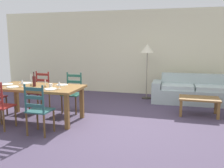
{
  "coord_description": "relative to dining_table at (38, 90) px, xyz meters",
  "views": [
    {
      "loc": [
        1.43,
        -4.74,
        1.7
      ],
      "look_at": [
        -0.05,
        0.59,
        0.75
      ],
      "focal_mm": 39.57,
      "sensor_mm": 36.0,
      "label": 1
    }
  ],
  "objects": [
    {
      "name": "wine_glass_near_right",
      "position": [
        0.59,
        -0.16,
        0.2
      ],
      "size": [
        0.06,
        0.06,
        0.16
      ],
      "color": "white",
      "rests_on": "dining_table"
    },
    {
      "name": "fork_near_right",
      "position": [
        0.3,
        -0.25,
        0.09
      ],
      "size": [
        0.03,
        0.17,
        0.01
      ],
      "primitive_type": "cube",
      "rotation": [
        0.0,
        0.0,
        0.06
      ],
      "color": "silver",
      "rests_on": "dining_table"
    },
    {
      "name": "standing_lamp",
      "position": [
        1.99,
        2.7,
        0.75
      ],
      "size": [
        0.4,
        0.4,
        1.64
      ],
      "color": "#332D28",
      "rests_on": "ground_plane"
    },
    {
      "name": "dinner_plate_head_west",
      "position": [
        -0.78,
        0.0,
        0.1
      ],
      "size": [
        0.24,
        0.24,
        0.02
      ],
      "primitive_type": "cylinder",
      "color": "white",
      "rests_on": "dining_table"
    },
    {
      "name": "fork_far_right",
      "position": [
        0.3,
        0.25,
        0.09
      ],
      "size": [
        0.02,
        0.17,
        0.01
      ],
      "primitive_type": "cube",
      "rotation": [
        0.0,
        0.0,
        0.02
      ],
      "color": "silver",
      "rests_on": "dining_table"
    },
    {
      "name": "coffee_cup_primary",
      "position": [
        0.35,
        -0.07,
        0.13
      ],
      "size": [
        0.07,
        0.07,
        0.09
      ],
      "primitive_type": "cylinder",
      "color": "silver",
      "rests_on": "dining_table"
    },
    {
      "name": "wine_bottle",
      "position": [
        -0.07,
        -0.03,
        0.2
      ],
      "size": [
        0.07,
        0.07,
        0.32
      ],
      "color": "#471919",
      "rests_on": "dining_table"
    },
    {
      "name": "dinner_plate_near_left",
      "position": [
        -0.45,
        -0.25,
        0.1
      ],
      "size": [
        0.24,
        0.24,
        0.02
      ],
      "primitive_type": "cylinder",
      "color": "white",
      "rests_on": "dining_table"
    },
    {
      "name": "wine_glass_near_left",
      "position": [
        -0.3,
        -0.13,
        0.2
      ],
      "size": [
        0.06,
        0.06,
        0.16
      ],
      "color": "white",
      "rests_on": "dining_table"
    },
    {
      "name": "fork_head_west",
      "position": [
        -0.93,
        0.0,
        0.09
      ],
      "size": [
        0.02,
        0.17,
        0.01
      ],
      "primitive_type": "cube",
      "rotation": [
        0.0,
        0.0,
        -0.0
      ],
      "color": "silver",
      "rests_on": "dining_table"
    },
    {
      "name": "dining_chair_near_right",
      "position": [
        0.48,
        -0.78,
        -0.19
      ],
      "size": [
        0.43,
        0.41,
        0.96
      ],
      "color": "#254F4F",
      "rests_on": "ground_plane"
    },
    {
      "name": "dining_chair_far_right",
      "position": [
        0.45,
        0.77,
        -0.19
      ],
      "size": [
        0.42,
        0.4,
        0.96
      ],
      "color": "#235949",
      "rests_on": "ground_plane"
    },
    {
      "name": "dinner_plate_far_right",
      "position": [
        0.45,
        0.25,
        0.1
      ],
      "size": [
        0.24,
        0.24,
        0.02
      ],
      "primitive_type": "cylinder",
      "color": "white",
      "rests_on": "dining_table"
    },
    {
      "name": "coffee_table",
      "position": [
        3.4,
        1.3,
        -0.31
      ],
      "size": [
        0.9,
        0.56,
        0.42
      ],
      "color": "brown",
      "rests_on": "ground_plane"
    },
    {
      "name": "candle_tall",
      "position": [
        -0.18,
        0.02,
        0.16
      ],
      "size": [
        0.05,
        0.05,
        0.26
      ],
      "color": "#998C66",
      "rests_on": "dining_table"
    },
    {
      "name": "couch",
      "position": [
        3.34,
        2.52,
        -0.37
      ],
      "size": [
        2.3,
        0.87,
        0.8
      ],
      "color": "#A4B5B2",
      "rests_on": "ground_plane"
    },
    {
      "name": "dining_table",
      "position": [
        0.0,
        0.0,
        0.0
      ],
      "size": [
        1.9,
        0.96,
        0.75
      ],
      "color": "brown",
      "rests_on": "ground_plane"
    },
    {
      "name": "candle_short",
      "position": [
        0.2,
        -0.04,
        0.13
      ],
      "size": [
        0.05,
        0.05,
        0.16
      ],
      "color": "#998C66",
      "rests_on": "dining_table"
    },
    {
      "name": "dinner_plate_near_right",
      "position": [
        0.45,
        -0.25,
        0.1
      ],
      "size": [
        0.24,
        0.24,
        0.02
      ],
      "primitive_type": "cylinder",
      "color": "white",
      "rests_on": "dining_table"
    },
    {
      "name": "fork_far_left",
      "position": [
        -0.6,
        0.25,
        0.09
      ],
      "size": [
        0.03,
        0.17,
        0.01
      ],
      "primitive_type": "cube",
      "rotation": [
        0.0,
        0.0,
        0.06
      ],
      "color": "silver",
      "rests_on": "dining_table"
    },
    {
      "name": "wall_far",
      "position": [
        1.51,
        3.42,
        0.69
      ],
      "size": [
        9.6,
        0.16,
        2.7
      ],
      "primitive_type": "cube",
      "color": "beige",
      "rests_on": "ground_plane"
    },
    {
      "name": "dinner_plate_far_left",
      "position": [
        -0.45,
        0.25,
        0.1
      ],
      "size": [
        0.24,
        0.24,
        0.02
      ],
      "primitive_type": "cylinder",
      "color": "white",
      "rests_on": "dining_table"
    },
    {
      "name": "ground_plane",
      "position": [
        1.51,
        0.12,
        -0.67
      ],
      "size": [
        9.6,
        9.6,
        0.02
      ],
      "primitive_type": "cube",
      "color": "#44394F"
    },
    {
      "name": "fork_near_left",
      "position": [
        -0.6,
        -0.25,
        0.09
      ],
      "size": [
        0.02,
        0.17,
        0.01
      ],
      "primitive_type": "cube",
      "rotation": [
        0.0,
        0.0,
        -0.04
      ],
      "color": "silver",
      "rests_on": "dining_table"
    },
    {
      "name": "dining_chair_far_left",
      "position": [
        -0.43,
        0.77,
        -0.19
      ],
      "size": [
        0.45,
        0.43,
        0.96
      ],
      "color": "maroon",
      "rests_on": "ground_plane"
    }
  ]
}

